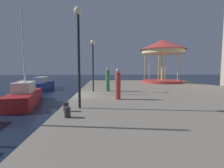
% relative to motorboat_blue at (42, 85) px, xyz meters
% --- Properties ---
extents(ground_plane, '(120.00, 120.00, 0.00)m').
position_rel_motorboat_blue_xyz_m(ground_plane, '(5.78, -9.41, -0.62)').
color(ground_plane, black).
extents(quay_dock, '(14.49, 28.50, 0.80)m').
position_rel_motorboat_blue_xyz_m(quay_dock, '(13.02, -9.41, -0.22)').
color(quay_dock, gray).
rests_on(quay_dock, ground).
extents(motorboat_blue, '(1.68, 5.14, 1.62)m').
position_rel_motorboat_blue_xyz_m(motorboat_blue, '(0.00, 0.00, 0.00)').
color(motorboat_blue, navy).
rests_on(motorboat_blue, ground).
extents(sailboat_red, '(2.81, 5.77, 7.21)m').
position_rel_motorboat_blue_xyz_m(sailboat_red, '(1.97, -8.97, 0.04)').
color(sailboat_red, maroon).
rests_on(sailboat_red, ground).
extents(carousel, '(6.06, 6.06, 5.67)m').
position_rel_motorboat_blue_xyz_m(carousel, '(15.68, 0.46, 4.42)').
color(carousel, '#B23333').
rests_on(carousel, quay_dock).
extents(lamp_post_near_edge, '(0.36, 0.36, 4.65)m').
position_rel_motorboat_blue_xyz_m(lamp_post_near_edge, '(6.71, -13.68, 3.32)').
color(lamp_post_near_edge, black).
rests_on(lamp_post_near_edge, quay_dock).
extents(lamp_post_mid_promenade, '(0.36, 0.36, 4.13)m').
position_rel_motorboat_blue_xyz_m(lamp_post_mid_promenade, '(7.01, -7.98, 3.02)').
color(lamp_post_mid_promenade, black).
rests_on(lamp_post_mid_promenade, quay_dock).
extents(bollard_center, '(0.24, 0.24, 0.40)m').
position_rel_motorboat_blue_xyz_m(bollard_center, '(6.45, -15.18, 0.38)').
color(bollard_center, '#2D2D33').
rests_on(bollard_center, quay_dock).
extents(bollard_north, '(0.24, 0.24, 0.40)m').
position_rel_motorboat_blue_xyz_m(bollard_north, '(6.19, -14.22, 0.38)').
color(bollard_north, '#2D2D33').
rests_on(bollard_north, quay_dock).
extents(person_near_carousel, '(0.34, 0.34, 1.93)m').
position_rel_motorboat_blue_xyz_m(person_near_carousel, '(8.19, -7.67, 1.09)').
color(person_near_carousel, '#387247').
rests_on(person_near_carousel, quay_dock).
extents(person_mid_promenade, '(0.34, 0.34, 1.86)m').
position_rel_motorboat_blue_xyz_m(person_mid_promenade, '(8.71, -11.47, 1.05)').
color(person_mid_promenade, '#B23833').
rests_on(person_mid_promenade, quay_dock).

